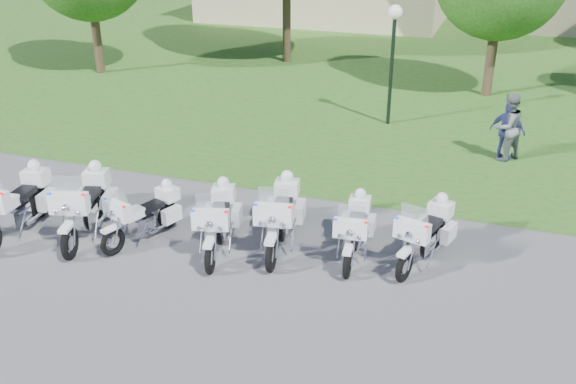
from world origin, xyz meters
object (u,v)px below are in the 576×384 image
(motorcycle_5, at_px, (281,215))
(motorcycle_1, at_px, (17,202))
(motorcycle_7, at_px, (426,233))
(lamp_post, at_px, (394,35))
(bystander_b, at_px, (507,127))
(motorcycle_4, at_px, (218,219))
(motorcycle_3, at_px, (145,213))
(motorcycle_6, at_px, (355,228))
(motorcycle_2, at_px, (86,204))
(bystander_c, at_px, (507,131))

(motorcycle_5, bearing_deg, motorcycle_1, 3.69)
(motorcycle_7, height_order, lamp_post, lamp_post)
(motorcycle_5, distance_m, bystander_b, 7.97)
(motorcycle_4, relative_size, motorcycle_5, 0.93)
(motorcycle_3, xyz_separation_m, motorcycle_7, (5.83, 1.03, 0.04))
(motorcycle_6, xyz_separation_m, bystander_b, (2.74, 6.59, 0.34))
(motorcycle_2, bearing_deg, motorcycle_4, 171.63)
(motorcycle_2, distance_m, motorcycle_6, 5.83)
(motorcycle_7, bearing_deg, motorcycle_2, 25.59)
(motorcycle_7, bearing_deg, bystander_c, -86.34)
(motorcycle_4, relative_size, motorcycle_6, 1.07)
(motorcycle_5, bearing_deg, motorcycle_7, 177.28)
(motorcycle_1, xyz_separation_m, motorcycle_6, (7.21, 1.43, -0.11))
(motorcycle_6, relative_size, bystander_b, 1.14)
(motorcycle_5, xyz_separation_m, bystander_b, (4.31, 6.70, 0.25))
(motorcycle_4, bearing_deg, motorcycle_7, 177.29)
(motorcycle_3, bearing_deg, bystander_c, -115.50)
(bystander_b, bearing_deg, lamp_post, -75.96)
(motorcycle_7, bearing_deg, motorcycle_1, 26.57)
(motorcycle_3, bearing_deg, lamp_post, -91.42)
(motorcycle_2, xyz_separation_m, lamp_post, (4.78, 9.65, 2.17))
(motorcycle_2, xyz_separation_m, motorcycle_6, (5.74, 1.02, -0.11))
(bystander_b, bearing_deg, motorcycle_7, 31.16)
(motorcycle_3, xyz_separation_m, motorcycle_5, (2.85, 0.68, 0.11))
(motorcycle_2, xyz_separation_m, bystander_b, (8.48, 7.61, 0.23))
(motorcycle_1, bearing_deg, motorcycle_6, -175.45)
(motorcycle_6, bearing_deg, lamp_post, -89.12)
(motorcycle_4, height_order, motorcycle_7, motorcycle_4)
(motorcycle_3, bearing_deg, motorcycle_2, 28.51)
(motorcycle_2, distance_m, lamp_post, 10.99)
(motorcycle_3, distance_m, bystander_c, 10.29)
(motorcycle_4, xyz_separation_m, bystander_b, (5.50, 7.24, 0.29))
(motorcycle_3, height_order, bystander_b, bystander_b)
(motorcycle_2, relative_size, motorcycle_4, 1.08)
(motorcycle_4, height_order, lamp_post, lamp_post)
(motorcycle_5, relative_size, bystander_c, 1.49)
(motorcycle_4, height_order, motorcycle_5, motorcycle_5)
(motorcycle_4, xyz_separation_m, lamp_post, (1.80, 9.29, 2.23))
(motorcycle_6, height_order, motorcycle_7, motorcycle_7)
(lamp_post, bearing_deg, motorcycle_6, -83.62)
(motorcycle_2, relative_size, lamp_post, 0.66)
(motorcycle_5, bearing_deg, bystander_c, -132.30)
(motorcycle_5, height_order, bystander_b, bystander_b)
(motorcycle_2, bearing_deg, motorcycle_3, 174.34)
(motorcycle_6, bearing_deg, motorcycle_4, 7.74)
(motorcycle_5, bearing_deg, motorcycle_6, 174.68)
(motorcycle_1, height_order, motorcycle_5, motorcycle_1)
(motorcycle_4, distance_m, motorcycle_7, 4.26)
(motorcycle_2, height_order, motorcycle_3, motorcycle_2)
(motorcycle_1, bearing_deg, motorcycle_3, -173.78)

